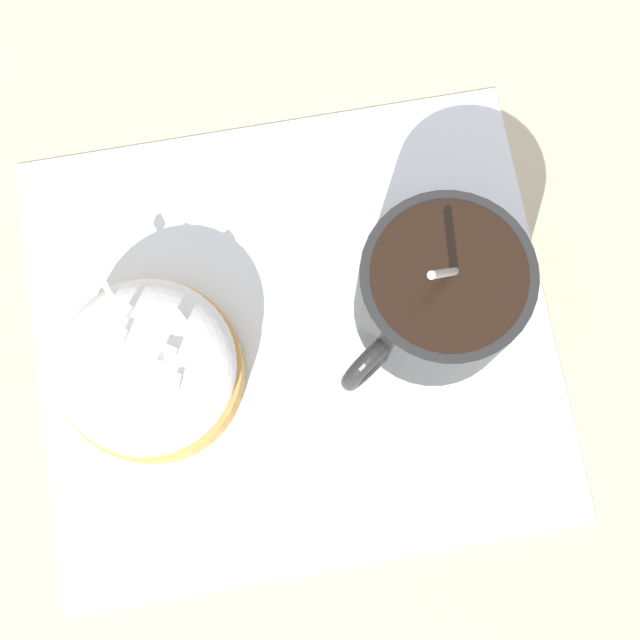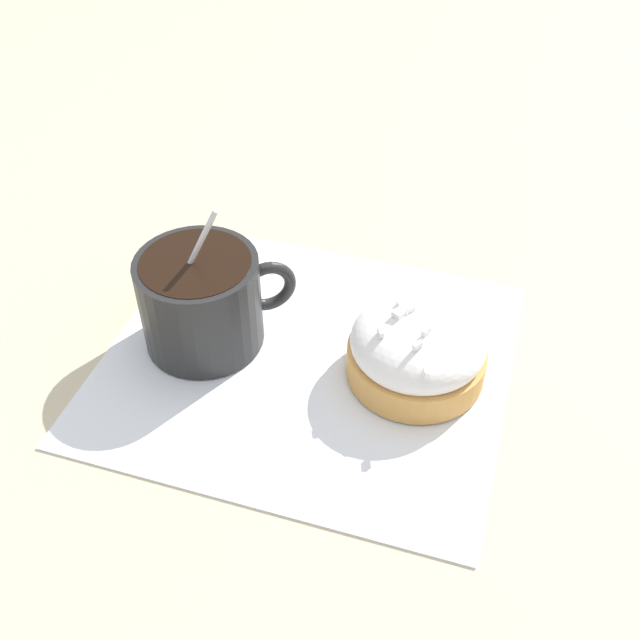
# 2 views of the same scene
# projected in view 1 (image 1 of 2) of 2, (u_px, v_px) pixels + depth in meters

# --- Properties ---
(ground_plane) EXTENTS (3.00, 3.00, 0.00)m
(ground_plane) POSITION_uv_depth(u_px,v_px,m) (294.00, 335.00, 0.51)
(ground_plane) COLOR #C6B793
(paper_napkin) EXTENTS (0.32, 0.30, 0.00)m
(paper_napkin) POSITION_uv_depth(u_px,v_px,m) (294.00, 334.00, 0.51)
(paper_napkin) COLOR white
(paper_napkin) RESTS_ON ground_plane
(coffee_cup) EXTENTS (0.11, 0.09, 0.11)m
(coffee_cup) POSITION_uv_depth(u_px,v_px,m) (439.00, 293.00, 0.47)
(coffee_cup) COLOR black
(coffee_cup) RESTS_ON paper_napkin
(frosted_pastry) EXTENTS (0.10, 0.10, 0.06)m
(frosted_pastry) POSITION_uv_depth(u_px,v_px,m) (148.00, 363.00, 0.48)
(frosted_pastry) COLOR #D19347
(frosted_pastry) RESTS_ON paper_napkin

